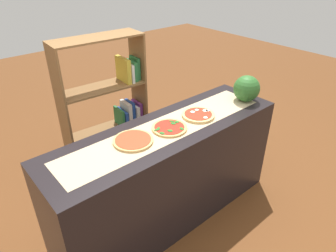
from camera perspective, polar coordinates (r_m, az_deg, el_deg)
The scene contains 8 objects.
ground_plane at distance 2.99m, azimuth 0.00°, elevation -16.02°, with size 12.00×12.00×0.00m, color brown.
counter at distance 2.67m, azimuth 0.00°, elevation -9.07°, with size 2.08×0.60×0.93m, color black.
parchment_paper at distance 2.40m, azimuth 0.00°, elevation -0.39°, with size 1.84×0.36×0.00m, color tan.
pizza_plain_0 at distance 2.24m, azimuth -6.56°, elevation -2.70°, with size 0.30×0.30×0.02m.
pizza_spinach_1 at distance 2.38m, azimuth 0.26°, elevation -0.34°, with size 0.28×0.28×0.02m.
pizza_mozzarella_2 at distance 2.58m, azimuth 5.70°, elevation 2.09°, with size 0.28×0.28×0.03m.
watermelon at distance 2.89m, azimuth 14.54°, elevation 6.82°, with size 0.24×0.24×0.24m, color #2D6628.
bookshelf at distance 3.24m, azimuth -9.97°, elevation 2.84°, with size 0.88×0.35×1.48m.
Camera 1 is at (-1.34, -1.56, 2.16)m, focal length 32.47 mm.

